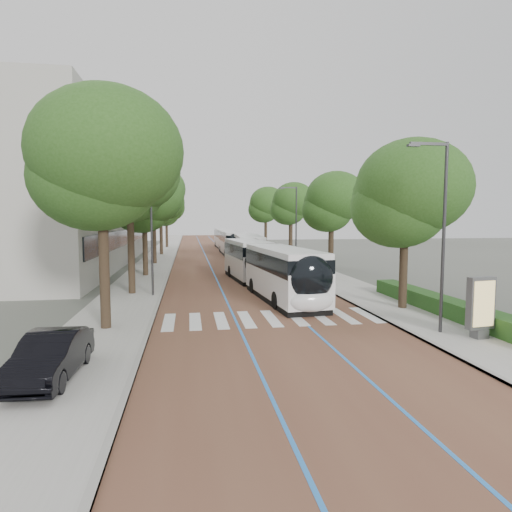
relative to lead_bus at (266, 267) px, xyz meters
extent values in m
plane|color=#51544C|center=(-1.47, -9.29, -1.63)|extent=(160.00, 160.00, 0.00)
cube|color=brown|center=(-1.47, 30.71, -1.62)|extent=(11.00, 140.00, 0.02)
cube|color=#9B9993|center=(-8.97, 30.71, -1.57)|extent=(4.00, 140.00, 0.12)
cube|color=#9B9993|center=(6.03, 30.71, -1.57)|extent=(4.00, 140.00, 0.12)
cube|color=gray|center=(-7.07, 30.71, -1.57)|extent=(0.20, 140.00, 0.14)
cube|color=gray|center=(4.13, 30.71, -1.57)|extent=(0.20, 140.00, 0.14)
cube|color=silver|center=(-6.27, -8.29, -1.60)|extent=(0.55, 3.60, 0.01)
cube|color=silver|center=(-5.02, -8.29, -1.60)|extent=(0.55, 3.60, 0.01)
cube|color=silver|center=(-3.77, -8.29, -1.60)|extent=(0.55, 3.60, 0.01)
cube|color=silver|center=(-2.52, -8.29, -1.60)|extent=(0.55, 3.60, 0.01)
cube|color=silver|center=(-1.27, -8.29, -1.60)|extent=(0.55, 3.60, 0.01)
cube|color=silver|center=(-0.02, -8.29, -1.60)|extent=(0.55, 3.60, 0.01)
cube|color=silver|center=(1.23, -8.29, -1.60)|extent=(0.55, 3.60, 0.01)
cube|color=silver|center=(2.48, -8.29, -1.60)|extent=(0.55, 3.60, 0.01)
cube|color=silver|center=(3.73, -8.29, -1.60)|extent=(0.55, 3.60, 0.01)
cube|color=blue|center=(-3.07, 30.71, -1.60)|extent=(0.12, 126.00, 0.01)
cube|color=blue|center=(0.13, 30.71, -1.60)|extent=(0.12, 126.00, 0.01)
cube|color=#9A978F|center=(-20.97, 18.71, 5.37)|extent=(18.00, 40.00, 14.00)
cube|color=black|center=(-11.92, 18.71, 1.37)|extent=(0.12, 38.00, 1.60)
cube|color=black|center=(-11.92, 18.71, 4.57)|extent=(0.12, 38.00, 1.60)
cube|color=black|center=(-11.92, 18.71, 7.77)|extent=(0.12, 38.00, 1.60)
cube|color=black|center=(-11.92, 18.71, 10.77)|extent=(0.12, 38.00, 1.60)
cube|color=#1F4819|center=(7.63, -9.29, -1.11)|extent=(1.20, 14.00, 0.80)
cylinder|color=#333235|center=(5.33, -12.29, 2.49)|extent=(0.14, 0.14, 8.00)
cube|color=#333235|center=(4.53, -12.29, 6.39)|extent=(1.70, 0.12, 0.12)
cube|color=#333235|center=(3.83, -12.29, 6.31)|extent=(0.50, 0.20, 0.10)
cylinder|color=#333235|center=(5.33, 12.71, 2.49)|extent=(0.14, 0.14, 8.00)
cube|color=#333235|center=(4.53, 12.71, 6.39)|extent=(1.70, 0.12, 0.12)
cube|color=#333235|center=(3.83, 12.71, 6.31)|extent=(0.50, 0.20, 0.10)
cylinder|color=#333235|center=(-7.57, -1.29, 2.49)|extent=(0.14, 0.14, 8.00)
cylinder|color=black|center=(-8.97, -9.29, 0.94)|extent=(0.44, 0.44, 5.14)
ellipsoid|color=#264E19|center=(-8.97, -9.29, 5.62)|extent=(6.49, 6.49, 5.52)
cylinder|color=black|center=(-8.97, -0.29, 0.96)|extent=(0.44, 0.44, 5.17)
ellipsoid|color=#264E19|center=(-8.97, -0.29, 5.65)|extent=(5.88, 5.88, 5.00)
cylinder|color=black|center=(-8.97, 8.71, 0.67)|extent=(0.44, 0.44, 4.60)
ellipsoid|color=#264E19|center=(-8.97, 8.71, 4.85)|extent=(6.22, 6.22, 5.28)
cylinder|color=black|center=(-8.97, 18.71, 1.05)|extent=(0.44, 0.44, 5.35)
ellipsoid|color=#264E19|center=(-8.97, 18.71, 5.91)|extent=(6.29, 6.29, 5.35)
cylinder|color=black|center=(-8.97, 30.71, 0.70)|extent=(0.44, 0.44, 4.65)
ellipsoid|color=#264E19|center=(-8.97, 30.71, 4.93)|extent=(5.88, 5.88, 5.00)
cylinder|color=black|center=(-8.97, 45.71, 0.59)|extent=(0.44, 0.44, 4.43)
ellipsoid|color=#264E19|center=(-8.97, 45.71, 4.61)|extent=(5.66, 5.66, 4.81)
cylinder|color=black|center=(6.23, -7.29, 0.52)|extent=(0.44, 0.44, 4.29)
ellipsoid|color=#264E19|center=(6.23, -7.29, 4.42)|extent=(6.02, 6.02, 5.12)
cylinder|color=black|center=(6.23, 4.71, 0.54)|extent=(0.44, 0.44, 4.34)
ellipsoid|color=#264E19|center=(6.23, 4.71, 4.49)|extent=(4.86, 4.86, 4.13)
cylinder|color=black|center=(6.23, 18.71, 0.66)|extent=(0.44, 0.44, 4.58)
ellipsoid|color=#264E19|center=(6.23, 18.71, 4.82)|extent=(4.78, 4.78, 4.06)
cylinder|color=black|center=(6.23, 34.71, 0.79)|extent=(0.44, 0.44, 4.84)
ellipsoid|color=#264E19|center=(6.23, 34.71, 5.19)|extent=(5.47, 5.47, 4.65)
cylinder|color=black|center=(-0.12, 1.29, 0.15)|extent=(2.37, 1.10, 2.30)
cube|color=silver|center=(0.35, -3.81, -0.37)|extent=(3.34, 9.55, 1.82)
cube|color=black|center=(0.35, -3.81, 0.77)|extent=(3.36, 9.37, 0.97)
cube|color=silver|center=(0.35, -3.81, 1.42)|extent=(3.27, 9.36, 0.31)
cube|color=black|center=(0.35, -3.81, -1.45)|extent=(3.26, 9.17, 0.35)
cube|color=silver|center=(-0.51, 5.60, -0.37)|extent=(3.19, 7.93, 1.82)
cube|color=black|center=(-0.51, 5.60, 0.77)|extent=(3.22, 7.78, 0.97)
cube|color=silver|center=(-0.51, 5.60, 1.42)|extent=(3.13, 7.78, 0.31)
cube|color=black|center=(-0.51, 5.60, -1.45)|extent=(3.11, 7.62, 0.35)
ellipsoid|color=black|center=(0.76, -8.33, 0.38)|extent=(2.44, 1.31, 2.28)
ellipsoid|color=silver|center=(0.76, -8.38, -0.76)|extent=(2.43, 1.21, 1.14)
cylinder|color=black|center=(-0.57, -6.19, -1.13)|extent=(0.39, 1.02, 1.00)
cylinder|color=black|center=(1.68, -5.98, -1.13)|extent=(0.39, 1.02, 1.00)
cylinder|color=black|center=(-1.79, 7.16, -1.13)|extent=(0.39, 1.02, 1.00)
cylinder|color=black|center=(0.46, 7.36, -1.13)|extent=(0.39, 1.02, 1.00)
cylinder|color=black|center=(-1.06, -0.85, -1.13)|extent=(0.39, 1.02, 1.00)
cylinder|color=black|center=(1.19, -0.64, -1.13)|extent=(0.39, 1.02, 1.00)
cube|color=silver|center=(1.02, 16.32, -0.37)|extent=(3.17, 12.12, 1.82)
cube|color=black|center=(1.02, 16.32, 0.77)|extent=(3.20, 11.88, 0.97)
cube|color=silver|center=(1.02, 16.32, 1.42)|extent=(3.11, 11.88, 0.31)
cube|color=black|center=(1.02, 16.32, -1.45)|extent=(3.09, 11.64, 0.35)
ellipsoid|color=black|center=(0.69, 10.48, 0.38)|extent=(2.41, 1.23, 2.28)
ellipsoid|color=silver|center=(0.69, 10.43, -0.76)|extent=(2.40, 1.13, 1.14)
cylinder|color=black|center=(-0.31, 12.79, -1.13)|extent=(0.36, 1.02, 1.00)
cylinder|color=black|center=(1.94, 12.66, -1.13)|extent=(0.36, 1.02, 1.00)
cylinder|color=black|center=(0.10, 20.18, -1.13)|extent=(0.36, 1.02, 1.00)
cylinder|color=black|center=(2.36, 20.05, -1.13)|extent=(0.36, 1.02, 1.00)
cube|color=silver|center=(0.52, 29.99, -0.37)|extent=(2.60, 12.02, 1.82)
cube|color=black|center=(0.52, 29.99, 0.77)|extent=(2.64, 11.78, 0.97)
cube|color=silver|center=(0.52, 29.99, 1.42)|extent=(2.55, 11.78, 0.31)
cube|color=black|center=(0.52, 29.99, -1.45)|extent=(2.54, 11.54, 0.35)
ellipsoid|color=black|center=(0.57, 24.14, 0.38)|extent=(2.36, 1.12, 2.28)
ellipsoid|color=silver|center=(0.57, 24.09, -0.76)|extent=(2.36, 1.02, 1.14)
cylinder|color=black|center=(-0.58, 26.38, -1.13)|extent=(0.31, 1.00, 1.00)
cylinder|color=black|center=(1.68, 26.40, -1.13)|extent=(0.31, 1.00, 1.00)
cylinder|color=black|center=(-0.64, 33.78, -1.13)|extent=(0.31, 1.00, 1.00)
cylinder|color=black|center=(1.62, 33.80, -1.13)|extent=(0.31, 1.00, 1.00)
cube|color=silver|center=(0.68, 42.98, -0.37)|extent=(2.74, 12.05, 1.82)
cube|color=black|center=(0.68, 42.98, 0.77)|extent=(2.77, 11.81, 0.97)
cube|color=silver|center=(0.68, 42.98, 1.42)|extent=(2.68, 11.81, 0.31)
cube|color=black|center=(0.68, 42.98, -1.45)|extent=(2.68, 11.57, 0.35)
ellipsoid|color=black|center=(0.80, 37.13, 0.38)|extent=(2.37, 1.15, 2.28)
ellipsoid|color=silver|center=(0.80, 37.08, -0.76)|extent=(2.37, 1.05, 1.14)
cylinder|color=black|center=(-0.37, 39.36, -1.13)|extent=(0.32, 1.01, 1.00)
cylinder|color=black|center=(1.89, 39.40, -1.13)|extent=(0.32, 1.01, 1.00)
cylinder|color=black|center=(-0.52, 46.76, -1.13)|extent=(0.32, 1.01, 1.00)
cylinder|color=black|center=(1.74, 46.80, -1.13)|extent=(0.32, 1.01, 1.00)
cube|color=#59595B|center=(6.38, -13.37, -1.32)|extent=(0.61, 0.54, 0.37)
cube|color=#59595B|center=(6.38, -13.37, -0.07)|extent=(1.24, 0.49, 2.13)
cube|color=tan|center=(6.41, -13.54, -0.07)|extent=(1.01, 0.16, 1.85)
imported|color=black|center=(-9.44, -15.40, -0.80)|extent=(1.66, 4.33, 1.41)
camera|label=1|loc=(-5.27, -28.80, 3.33)|focal=30.00mm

